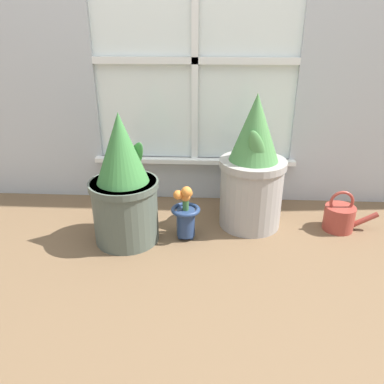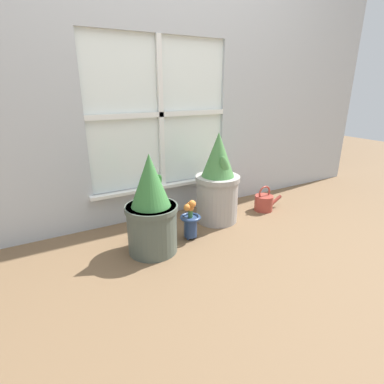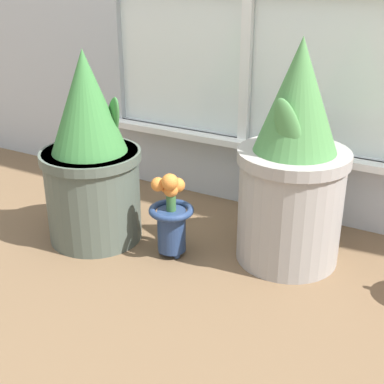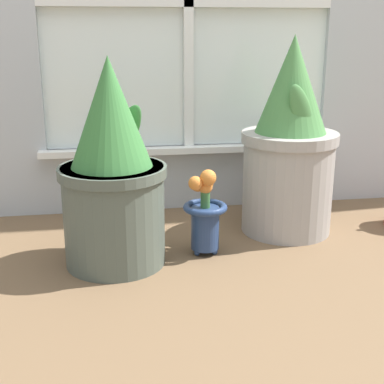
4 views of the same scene
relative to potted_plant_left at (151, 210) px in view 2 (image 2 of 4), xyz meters
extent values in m
plane|color=brown|center=(0.31, -0.14, -0.28)|extent=(10.00, 10.00, 0.00)
cube|color=#B2B7BC|center=(1.68, 0.52, 0.97)|extent=(1.65, 0.05, 2.50)
cube|color=#B2B7BC|center=(0.31, 0.52, -0.15)|extent=(1.10, 0.05, 0.26)
cube|color=white|center=(0.31, 0.53, 0.52)|extent=(1.10, 0.02, 1.07)
cube|color=white|center=(0.31, 0.51, 0.52)|extent=(0.04, 0.02, 1.07)
cube|color=white|center=(0.31, 0.51, 0.52)|extent=(1.10, 0.02, 0.04)
cube|color=white|center=(0.31, 0.48, -0.03)|extent=(1.16, 0.06, 0.02)
cylinder|color=#4C564C|center=(0.00, 0.00, -0.13)|extent=(0.31, 0.31, 0.31)
cylinder|color=#4C564C|center=(0.00, 0.00, 0.01)|extent=(0.33, 0.33, 0.03)
cylinder|color=#38281E|center=(0.00, 0.00, 0.02)|extent=(0.28, 0.28, 0.01)
cone|color=#387538|center=(0.00, 0.00, 0.19)|extent=(0.24, 0.24, 0.32)
ellipsoid|color=#387538|center=(0.04, 0.07, 0.11)|extent=(0.16, 0.11, 0.22)
cylinder|color=#9E9993|center=(0.61, 0.19, -0.10)|extent=(0.32, 0.32, 0.36)
cylinder|color=#9E9993|center=(0.61, 0.19, 0.06)|extent=(0.33, 0.33, 0.04)
cylinder|color=#38281E|center=(0.61, 0.19, 0.07)|extent=(0.29, 0.29, 0.01)
cone|color=#477F42|center=(0.61, 0.19, 0.24)|extent=(0.24, 0.24, 0.32)
ellipsoid|color=#477F42|center=(0.62, 0.11, 0.16)|extent=(0.13, 0.04, 0.20)
sphere|color=navy|center=(0.29, 0.06, -0.27)|extent=(0.02, 0.02, 0.02)
sphere|color=navy|center=(0.26, 0.01, -0.27)|extent=(0.02, 0.02, 0.02)
sphere|color=navy|center=(0.31, 0.01, -0.27)|extent=(0.02, 0.02, 0.02)
cylinder|color=navy|center=(0.29, 0.02, -0.19)|extent=(0.09, 0.09, 0.14)
torus|color=navy|center=(0.29, 0.02, -0.12)|extent=(0.14, 0.14, 0.02)
cylinder|color=#386633|center=(0.29, 0.02, -0.08)|extent=(0.03, 0.03, 0.08)
sphere|color=orange|center=(0.29, 0.02, -0.05)|extent=(0.05, 0.05, 0.05)
sphere|color=orange|center=(0.29, 0.05, -0.05)|extent=(0.05, 0.05, 0.05)
sphere|color=orange|center=(0.26, 0.04, -0.05)|extent=(0.04, 0.04, 0.04)
sphere|color=orange|center=(0.25, 0.01, -0.04)|extent=(0.04, 0.04, 0.04)
sphere|color=orange|center=(0.29, 0.01, -0.02)|extent=(0.05, 0.05, 0.05)
cylinder|color=#99382D|center=(1.06, 0.15, -0.22)|extent=(0.15, 0.15, 0.13)
cylinder|color=#99382D|center=(1.19, 0.15, -0.22)|extent=(0.13, 0.03, 0.09)
torus|color=#99382D|center=(1.06, 0.15, -0.12)|extent=(0.12, 0.02, 0.12)
camera|label=1|loc=(0.41, -1.57, 0.70)|focal=35.00mm
camera|label=2|loc=(-0.61, -1.59, 0.71)|focal=28.00mm
camera|label=3|loc=(1.08, -1.24, 0.60)|focal=50.00mm
camera|label=4|loc=(0.00, -1.56, 0.42)|focal=50.00mm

